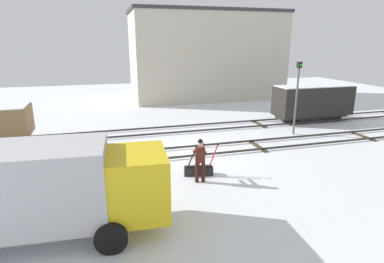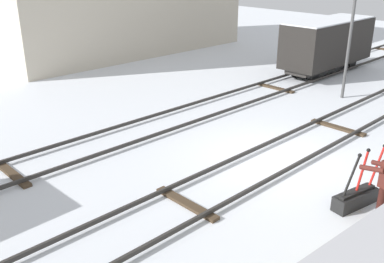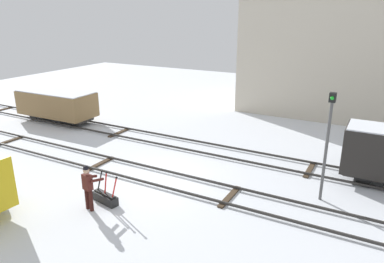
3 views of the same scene
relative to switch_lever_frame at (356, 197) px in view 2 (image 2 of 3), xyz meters
The scene contains 6 objects.
ground_plane 2.86m from the switch_lever_frame, 76.05° to the left, with size 60.00×60.00×0.00m, color silver.
track_main_line 2.85m from the switch_lever_frame, 76.05° to the left, with size 44.00×1.94×0.18m.
track_siding_near 7.14m from the switch_lever_frame, 84.48° to the left, with size 44.00×1.94×0.18m.
switch_lever_frame is the anchor object (origin of this frame).
signal_post 9.03m from the switch_lever_frame, 30.37° to the left, with size 0.24×0.32×4.43m.
freight_car_near_switch 12.91m from the switch_lever_frame, 33.56° to the left, with size 5.57×1.94×2.58m.
Camera 2 is at (-9.62, -6.54, 5.51)m, focal length 41.01 mm.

